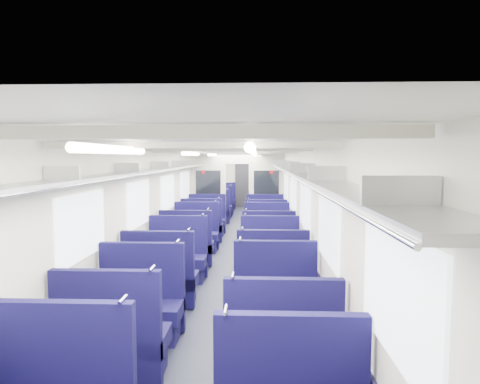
# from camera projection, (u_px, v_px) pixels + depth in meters

# --- Properties ---
(floor) EXTENTS (2.80, 18.00, 0.01)m
(floor) POSITION_uv_depth(u_px,v_px,m) (232.00, 250.00, 10.04)
(floor) COLOR black
(floor) RESTS_ON ground
(ceiling) EXTENTS (2.80, 18.00, 0.01)m
(ceiling) POSITION_uv_depth(u_px,v_px,m) (231.00, 151.00, 9.85)
(ceiling) COLOR silver
(ceiling) RESTS_ON wall_left
(wall_left) EXTENTS (0.02, 18.00, 2.35)m
(wall_left) POSITION_uv_depth(u_px,v_px,m) (172.00, 201.00, 10.00)
(wall_left) COLOR beige
(wall_left) RESTS_ON floor
(dado_left) EXTENTS (0.03, 17.90, 0.70)m
(dado_left) POSITION_uv_depth(u_px,v_px,m) (173.00, 235.00, 10.07)
(dado_left) COLOR black
(dado_left) RESTS_ON floor
(wall_right) EXTENTS (0.02, 18.00, 2.35)m
(wall_right) POSITION_uv_depth(u_px,v_px,m) (291.00, 201.00, 9.89)
(wall_right) COLOR beige
(wall_right) RESTS_ON floor
(dado_right) EXTENTS (0.03, 17.90, 0.70)m
(dado_right) POSITION_uv_depth(u_px,v_px,m) (290.00, 236.00, 9.96)
(dado_right) COLOR black
(dado_right) RESTS_ON floor
(wall_far) EXTENTS (2.80, 0.02, 2.35)m
(wall_far) POSITION_uv_depth(u_px,v_px,m) (244.00, 180.00, 18.91)
(wall_far) COLOR beige
(wall_far) RESTS_ON floor
(luggage_rack_left) EXTENTS (0.36, 17.40, 0.18)m
(luggage_rack_left) POSITION_uv_depth(u_px,v_px,m) (180.00, 167.00, 9.93)
(luggage_rack_left) COLOR #B2B5BA
(luggage_rack_left) RESTS_ON wall_left
(luggage_rack_right) EXTENTS (0.36, 17.40, 0.18)m
(luggage_rack_right) POSITION_uv_depth(u_px,v_px,m) (284.00, 167.00, 9.83)
(luggage_rack_right) COLOR #B2B5BA
(luggage_rack_right) RESTS_ON wall_right
(windows) EXTENTS (2.78, 15.60, 0.75)m
(windows) POSITION_uv_depth(u_px,v_px,m) (230.00, 192.00, 9.47)
(windows) COLOR white
(windows) RESTS_ON wall_left
(ceiling_fittings) EXTENTS (2.70, 16.06, 0.11)m
(ceiling_fittings) POSITION_uv_depth(u_px,v_px,m) (231.00, 153.00, 9.59)
(ceiling_fittings) COLOR beige
(ceiling_fittings) RESTS_ON ceiling
(end_door) EXTENTS (0.75, 0.06, 2.00)m
(end_door) POSITION_uv_depth(u_px,v_px,m) (244.00, 184.00, 18.86)
(end_door) COLOR black
(end_door) RESTS_ON floor
(bulkhead) EXTENTS (2.80, 0.10, 2.35)m
(bulkhead) POSITION_uv_depth(u_px,v_px,m) (237.00, 189.00, 12.81)
(bulkhead) COLOR beige
(bulkhead) RESTS_ON floor
(seat_4) EXTENTS (1.06, 0.58, 1.18)m
(seat_4) POSITION_uv_depth(u_px,v_px,m) (112.00, 344.00, 4.19)
(seat_4) COLOR #0F0C3B
(seat_4) RESTS_ON floor
(seat_5) EXTENTS (1.06, 0.58, 1.18)m
(seat_5) POSITION_uv_depth(u_px,v_px,m) (282.00, 357.00, 3.91)
(seat_5) COLOR #0F0C3B
(seat_5) RESTS_ON floor
(seat_6) EXTENTS (1.06, 0.58, 1.18)m
(seat_6) POSITION_uv_depth(u_px,v_px,m) (140.00, 308.00, 5.17)
(seat_6) COLOR #0F0C3B
(seat_6) RESTS_ON floor
(seat_7) EXTENTS (1.06, 0.58, 1.18)m
(seat_7) POSITION_uv_depth(u_px,v_px,m) (275.00, 305.00, 5.29)
(seat_7) COLOR #0F0C3B
(seat_7) RESTS_ON floor
(seat_8) EXTENTS (1.06, 0.58, 1.18)m
(seat_8) POSITION_uv_depth(u_px,v_px,m) (160.00, 282.00, 6.28)
(seat_8) COLOR #0F0C3B
(seat_8) RESTS_ON floor
(seat_9) EXTENTS (1.06, 0.58, 1.18)m
(seat_9) POSITION_uv_depth(u_px,v_px,m) (272.00, 280.00, 6.38)
(seat_9) COLOR #0F0C3B
(seat_9) RESTS_ON floor
(seat_10) EXTENTS (1.06, 0.58, 1.18)m
(seat_10) POSITION_uv_depth(u_px,v_px,m) (177.00, 260.00, 7.60)
(seat_10) COLOR #0F0C3B
(seat_10) RESTS_ON floor
(seat_11) EXTENTS (1.06, 0.58, 1.18)m
(seat_11) POSITION_uv_depth(u_px,v_px,m) (270.00, 260.00, 7.57)
(seat_11) COLOR #0F0C3B
(seat_11) RESTS_ON floor
(seat_12) EXTENTS (1.06, 0.58, 1.18)m
(seat_12) POSITION_uv_depth(u_px,v_px,m) (187.00, 247.00, 8.65)
(seat_12) COLOR #0F0C3B
(seat_12) RESTS_ON floor
(seat_13) EXTENTS (1.06, 0.58, 1.18)m
(seat_13) POSITION_uv_depth(u_px,v_px,m) (268.00, 248.00, 8.57)
(seat_13) COLOR #0F0C3B
(seat_13) RESTS_ON floor
(seat_14) EXTENTS (1.06, 0.58, 1.18)m
(seat_14) POSITION_uv_depth(u_px,v_px,m) (196.00, 236.00, 9.94)
(seat_14) COLOR #0F0C3B
(seat_14) RESTS_ON floor
(seat_15) EXTENTS (1.06, 0.58, 1.18)m
(seat_15) POSITION_uv_depth(u_px,v_px,m) (267.00, 236.00, 9.87)
(seat_15) COLOR #0F0C3B
(seat_15) RESTS_ON floor
(seat_16) EXTENTS (1.06, 0.58, 1.18)m
(seat_16) POSITION_uv_depth(u_px,v_px,m) (202.00, 228.00, 11.05)
(seat_16) COLOR #0F0C3B
(seat_16) RESTS_ON floor
(seat_17) EXTENTS (1.06, 0.58, 1.18)m
(seat_17) POSITION_uv_depth(u_px,v_px,m) (266.00, 229.00, 10.83)
(seat_17) COLOR #0F0C3B
(seat_17) RESTS_ON floor
(seat_18) EXTENTS (1.06, 0.58, 1.18)m
(seat_18) POSITION_uv_depth(u_px,v_px,m) (207.00, 222.00, 12.06)
(seat_18) COLOR #0F0C3B
(seat_18) RESTS_ON floor
(seat_19) EXTENTS (1.06, 0.58, 1.18)m
(seat_19) POSITION_uv_depth(u_px,v_px,m) (265.00, 222.00, 12.03)
(seat_19) COLOR #0F0C3B
(seat_19) RESTS_ON floor
(seat_20) EXTENTS (1.06, 0.58, 1.18)m
(seat_20) POSITION_uv_depth(u_px,v_px,m) (214.00, 212.00, 14.14)
(seat_20) COLOR #0F0C3B
(seat_20) RESTS_ON floor
(seat_21) EXTENTS (1.06, 0.58, 1.18)m
(seat_21) POSITION_uv_depth(u_px,v_px,m) (264.00, 212.00, 14.15)
(seat_21) COLOR #0F0C3B
(seat_21) RESTS_ON floor
(seat_22) EXTENTS (1.06, 0.58, 1.18)m
(seat_22) POSITION_uv_depth(u_px,v_px,m) (218.00, 208.00, 15.42)
(seat_22) COLOR #0F0C3B
(seat_22) RESTS_ON floor
(seat_23) EXTENTS (1.06, 0.58, 1.18)m
(seat_23) POSITION_uv_depth(u_px,v_px,m) (263.00, 208.00, 15.23)
(seat_23) COLOR #0F0C3B
(seat_23) RESTS_ON floor
(seat_24) EXTENTS (1.06, 0.58, 1.18)m
(seat_24) POSITION_uv_depth(u_px,v_px,m) (220.00, 205.00, 16.39)
(seat_24) COLOR #0F0C3B
(seat_24) RESTS_ON floor
(seat_25) EXTENTS (1.06, 0.58, 1.18)m
(seat_25) POSITION_uv_depth(u_px,v_px,m) (263.00, 205.00, 16.36)
(seat_25) COLOR #0F0C3B
(seat_25) RESTS_ON floor
(seat_26) EXTENTS (1.06, 0.58, 1.18)m
(seat_26) POSITION_uv_depth(u_px,v_px,m) (223.00, 201.00, 17.61)
(seat_26) COLOR #0F0C3B
(seat_26) RESTS_ON floor
(seat_27) EXTENTS (1.06, 0.58, 1.18)m
(seat_27) POSITION_uv_depth(u_px,v_px,m) (263.00, 202.00, 17.46)
(seat_27) COLOR #0F0C3B
(seat_27) RESTS_ON floor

